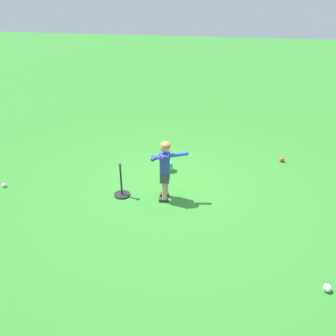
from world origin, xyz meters
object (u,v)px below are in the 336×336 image
object	(u,v)px
batting_tee	(122,190)
play_ball_by_bucket	(327,288)
toy_bucket	(168,166)
play_ball_center_lawn	(4,185)
play_ball_far_right	(282,160)
child_batter	(165,166)

from	to	relation	value
batting_tee	play_ball_by_bucket	bearing A→B (deg)	-28.82
play_ball_by_bucket	batting_tee	xyz separation A→B (m)	(-3.10, 1.71, 0.05)
batting_tee	toy_bucket	bearing A→B (deg)	58.78
play_ball_by_bucket	play_ball_center_lawn	distance (m)	5.58
play_ball_center_lawn	toy_bucket	xyz separation A→B (m)	(2.88, 1.15, 0.06)
play_ball_far_right	play_ball_by_bucket	xyz separation A→B (m)	(0.16, -3.56, 0.00)
child_batter	play_ball_by_bucket	size ratio (longest dim) A/B	10.61
play_ball_far_right	batting_tee	distance (m)	3.48
play_ball_by_bucket	toy_bucket	size ratio (longest dim) A/B	0.47
play_ball_center_lawn	play_ball_far_right	bearing A→B (deg)	20.53
child_batter	batting_tee	xyz separation A→B (m)	(-0.78, -0.03, -0.55)
play_ball_far_right	batting_tee	xyz separation A→B (m)	(-2.94, -1.85, 0.06)
child_batter	toy_bucket	world-z (taller)	child_batter
play_ball_far_right	play_ball_by_bucket	bearing A→B (deg)	-87.42
play_ball_far_right	toy_bucket	distance (m)	2.43
child_batter	play_ball_far_right	size ratio (longest dim) A/B	11.35
play_ball_far_right	toy_bucket	world-z (taller)	toy_bucket
child_batter	play_ball_center_lawn	bearing A→B (deg)	-177.83
batting_tee	toy_bucket	xyz separation A→B (m)	(0.64, 1.06, -0.01)
play_ball_far_right	play_ball_center_lawn	world-z (taller)	play_ball_far_right
child_batter	batting_tee	distance (m)	0.95
play_ball_by_bucket	play_ball_center_lawn	world-z (taller)	play_ball_by_bucket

